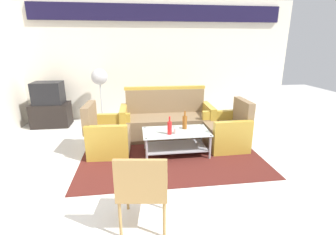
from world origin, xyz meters
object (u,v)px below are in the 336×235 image
at_px(bottle_red, 170,127).
at_px(pedestal_fan, 100,80).
at_px(tv_stand, 51,115).
at_px(armchair_left, 108,136).
at_px(cup, 176,131).
at_px(wicker_chair, 143,186).
at_px(couch, 167,121).
at_px(coffee_table, 176,139).
at_px(bottle_brown, 185,122).
at_px(television, 48,93).
at_px(armchair_right, 227,132).

relative_size(bottle_red, pedestal_fan, 0.23).
bearing_deg(bottle_red, tv_stand, 141.12).
height_order(armchair_left, cup, armchair_left).
xyz_separation_m(bottle_red, wicker_chair, (-0.49, -1.55, -0.03)).
height_order(couch, pedestal_fan, pedestal_fan).
relative_size(coffee_table, bottle_red, 3.72).
relative_size(bottle_brown, pedestal_fan, 0.25).
bearing_deg(television, tv_stand, 90.00).
relative_size(armchair_left, cup, 8.50).
relative_size(coffee_table, tv_stand, 1.38).
relative_size(bottle_red, bottle_brown, 0.95).
xyz_separation_m(armchair_right, bottle_red, (-1.08, -0.29, 0.23)).
xyz_separation_m(couch, armchair_left, (-1.09, -0.62, -0.03)).
height_order(armchair_right, tv_stand, armchair_right).
height_order(coffee_table, bottle_red, bottle_red).
bearing_deg(coffee_table, armchair_right, 10.33).
bearing_deg(bottle_red, armchair_left, 161.01).
relative_size(coffee_table, television, 1.81).
bearing_deg(pedestal_fan, television, -177.56).
distance_m(coffee_table, pedestal_fan, 2.48).
height_order(bottle_brown, television, television).
distance_m(armchair_left, coffee_table, 1.17).
relative_size(pedestal_fan, wicker_chair, 1.51).
relative_size(armchair_left, pedestal_fan, 0.67).
bearing_deg(couch, cup, 92.71).
bearing_deg(armchair_right, cup, 104.95).
xyz_separation_m(armchair_right, wicker_chair, (-1.57, -1.84, 0.21)).
distance_m(television, wicker_chair, 4.01).
xyz_separation_m(bottle_brown, pedestal_fan, (-1.59, 1.78, 0.48)).
bearing_deg(armchair_left, cup, 76.23).
relative_size(armchair_left, bottle_brown, 2.73).
bearing_deg(couch, television, -20.49).
height_order(armchair_left, television, television).
relative_size(armchair_left, bottle_red, 2.88).
bearing_deg(wicker_chair, tv_stand, 126.75).
height_order(armchair_left, bottle_red, armchair_left).
bearing_deg(tv_stand, bottle_red, -38.88).
xyz_separation_m(pedestal_fan, wicker_chair, (0.82, -3.55, -0.52)).
bearing_deg(bottle_brown, tv_stand, 147.48).
bearing_deg(bottle_brown, bottle_red, -142.62).
bearing_deg(armchair_left, pedestal_fan, -167.10).
distance_m(bottle_red, television, 3.12).
height_order(bottle_red, cup, bottle_red).
bearing_deg(bottle_brown, wicker_chair, -113.66).
bearing_deg(armchair_right, coffee_table, 99.24).
height_order(couch, bottle_brown, couch).
relative_size(coffee_table, wicker_chair, 1.31).
xyz_separation_m(armchair_left, coffee_table, (1.14, -0.23, -0.02)).
xyz_separation_m(couch, television, (-2.50, 0.98, 0.44)).
relative_size(bottle_red, cup, 2.96).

